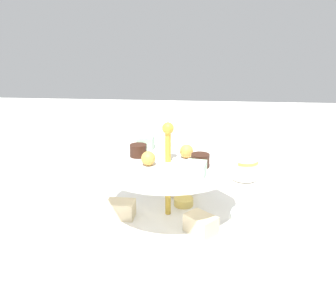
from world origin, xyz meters
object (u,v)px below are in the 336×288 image
Objects in this scene: water_glass_short_left at (190,157)px; teacup_with_saucer at (244,170)px; tiered_serving_stand at (168,194)px; butter_knife_left at (0,279)px; butter_knife_right at (326,217)px; water_glass_tall_right at (257,258)px.

water_glass_short_left reaches higher than teacup_with_saucer.
tiered_serving_stand is 0.25m from teacup_with_saucer.
teacup_with_saucer is at bearing -38.71° from tiered_serving_stand.
butter_knife_left and butter_knife_right have the same top height.
butter_knife_right is at bearing 65.99° from butter_knife_left.
water_glass_tall_right is at bearing 175.87° from teacup_with_saucer.
water_glass_short_left is 0.49m from butter_knife_left.
teacup_with_saucer is 0.53m from butter_knife_left.
tiered_serving_stand is 0.23m from water_glass_short_left.
teacup_with_saucer reaches higher than butter_knife_left.
tiered_serving_stand reaches higher than water_glass_tall_right.
water_glass_tall_right is 0.69× the size of butter_knife_left.
water_glass_tall_right reaches higher than teacup_with_saucer.
water_glass_tall_right is 0.44m from water_glass_short_left.
tiered_serving_stand reaches higher than teacup_with_saucer.
water_glass_short_left is 0.13m from teacup_with_saucer.
butter_knife_left is 1.00× the size of butter_knife_right.
butter_knife_right is (0.22, -0.49, 0.00)m from butter_knife_left.
water_glass_short_left is 0.45× the size of butter_knife_left.
water_glass_short_left is at bearing 71.83° from teacup_with_saucer.
butter_knife_left is (-0.19, 0.21, -0.05)m from tiered_serving_stand.
water_glass_tall_right is at bearing -167.62° from water_glass_short_left.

